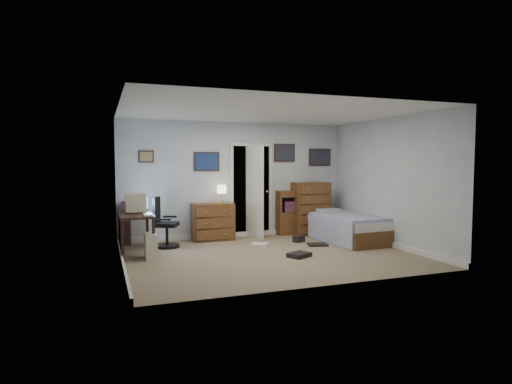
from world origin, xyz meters
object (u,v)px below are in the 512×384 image
Objects in this scene: low_dresser at (213,222)px; tall_dresser at (310,208)px; computer_desk at (131,223)px; office_chair at (164,228)px; bed at (346,227)px.

low_dresser is 2.29m from tall_dresser.
office_chair is (0.63, 0.34, -0.18)m from computer_desk.
computer_desk is at bearing -167.21° from tall_dresser.
computer_desk is 1.44× the size of low_dresser.
low_dresser reaches higher than bed.
office_chair reaches higher than computer_desk.
bed is at bearing -72.73° from tall_dresser.
tall_dresser is 0.62× the size of bed.
bed is (4.27, -0.28, -0.27)m from computer_desk.
low_dresser is 2.78m from bed.
office_chair is 3.69m from bed.
tall_dresser is at bearing 101.86° from bed.
bed is (0.29, -1.05, -0.30)m from tall_dresser.
tall_dresser is at bearing 1.49° from low_dresser.
low_dresser is (1.71, 0.79, -0.17)m from computer_desk.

